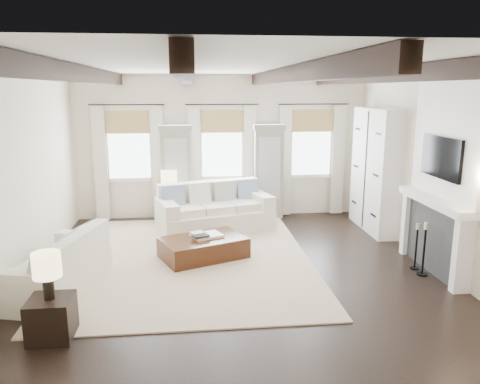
{
  "coord_description": "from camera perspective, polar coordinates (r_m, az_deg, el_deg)",
  "views": [
    {
      "loc": [
        -0.71,
        -6.75,
        2.87
      ],
      "look_at": [
        0.12,
        1.03,
        1.15
      ],
      "focal_mm": 35.0,
      "sensor_mm": 36.0,
      "label": 1
    }
  ],
  "objects": [
    {
      "name": "ground",
      "position": [
        7.37,
        -0.09,
        -10.52
      ],
      "size": [
        7.5,
        7.5,
        0.0
      ],
      "primitive_type": "plane",
      "color": "black",
      "rests_on": "ground"
    },
    {
      "name": "room_shell",
      "position": [
        7.85,
        4.67,
        5.17
      ],
      "size": [
        6.54,
        7.54,
        3.22
      ],
      "color": "#EDE1C8",
      "rests_on": "ground"
    },
    {
      "name": "area_rug",
      "position": [
        8.21,
        -6.28,
        -8.07
      ],
      "size": [
        4.12,
        5.0,
        0.02
      ],
      "primitive_type": "cube",
      "color": "beige",
      "rests_on": "ground"
    },
    {
      "name": "sofa_back",
      "position": [
        9.7,
        -3.17,
        -2.42
      ],
      "size": [
        2.49,
        1.64,
        0.98
      ],
      "color": "white",
      "rests_on": "ground"
    },
    {
      "name": "sofa_left",
      "position": [
        7.36,
        -21.13,
        -8.58
      ],
      "size": [
        1.33,
        2.1,
        0.83
      ],
      "color": "white",
      "rests_on": "ground"
    },
    {
      "name": "ottoman",
      "position": [
        8.19,
        -4.49,
        -6.81
      ],
      "size": [
        1.63,
        1.35,
        0.37
      ],
      "primitive_type": "cube",
      "rotation": [
        0.0,
        0.0,
        0.4
      ],
      "color": "black",
      "rests_on": "ground"
    },
    {
      "name": "tray",
      "position": [
        8.18,
        -4.07,
        -5.3
      ],
      "size": [
        0.61,
        0.54,
        0.04
      ],
      "primitive_type": "cube",
      "rotation": [
        0.0,
        0.0,
        0.4
      ],
      "color": "white",
      "rests_on": "ottoman"
    },
    {
      "name": "book_lower",
      "position": [
        8.05,
        -4.83,
        -5.33
      ],
      "size": [
        0.32,
        0.29,
        0.04
      ],
      "primitive_type": "cube",
      "rotation": [
        0.0,
        0.0,
        0.4
      ],
      "color": "#262628",
      "rests_on": "tray"
    },
    {
      "name": "book_upper",
      "position": [
        8.09,
        -5.24,
        -4.99
      ],
      "size": [
        0.27,
        0.24,
        0.03
      ],
      "primitive_type": "cube",
      "rotation": [
        0.0,
        0.0,
        0.4
      ],
      "color": "beige",
      "rests_on": "book_lower"
    },
    {
      "name": "side_table_front",
      "position": [
        6.09,
        -21.99,
        -14.09
      ],
      "size": [
        0.5,
        0.5,
        0.5
      ],
      "primitive_type": "cube",
      "color": "black",
      "rests_on": "ground"
    },
    {
      "name": "lamp_front",
      "position": [
        5.84,
        -22.49,
        -8.53
      ],
      "size": [
        0.33,
        0.33,
        0.56
      ],
      "color": "black",
      "rests_on": "side_table_front"
    },
    {
      "name": "side_table_back",
      "position": [
        10.42,
        -8.53,
        -2.1
      ],
      "size": [
        0.38,
        0.38,
        0.57
      ],
      "primitive_type": "cube",
      "color": "black",
      "rests_on": "ground"
    },
    {
      "name": "lamp_back",
      "position": [
        10.28,
        -8.65,
        1.61
      ],
      "size": [
        0.34,
        0.34,
        0.59
      ],
      "color": "black",
      "rests_on": "side_table_back"
    },
    {
      "name": "candlestick_near",
      "position": [
        7.94,
        21.5,
        -6.98
      ],
      "size": [
        0.17,
        0.17,
        0.86
      ],
      "color": "black",
      "rests_on": "ground"
    },
    {
      "name": "candlestick_far",
      "position": [
        8.16,
        20.66,
        -6.65
      ],
      "size": [
        0.16,
        0.16,
        0.77
      ],
      "color": "black",
      "rests_on": "ground"
    }
  ]
}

